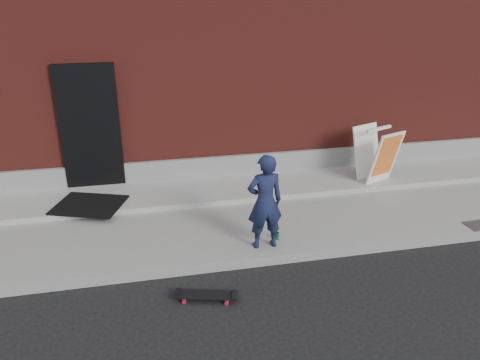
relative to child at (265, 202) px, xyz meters
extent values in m
plane|color=black|center=(0.03, -0.32, -0.87)|extent=(80.00, 80.00, 0.00)
cube|color=gray|center=(0.03, 1.18, -0.80)|extent=(20.00, 3.00, 0.15)
cube|color=gray|center=(0.03, 2.08, -0.67)|extent=(20.00, 1.20, 0.10)
cube|color=maroon|center=(0.03, 6.68, 1.63)|extent=(20.00, 8.00, 5.00)
cube|color=gray|center=(0.03, 2.65, -0.42)|extent=(20.00, 0.10, 0.40)
cube|color=black|center=(-2.57, 2.64, 0.53)|extent=(1.05, 0.12, 2.25)
imported|color=#161D3F|center=(0.00, 0.00, 0.00)|extent=(0.54, 0.36, 1.45)
cylinder|color=#B3122D|center=(-0.73, -0.91, -0.85)|extent=(0.06, 0.05, 0.05)
cylinder|color=#B3122D|center=(-0.77, -1.07, -0.85)|extent=(0.06, 0.05, 0.05)
cylinder|color=#B3122D|center=(-1.25, -0.77, -0.85)|extent=(0.06, 0.05, 0.05)
cylinder|color=#B3122D|center=(-1.29, -0.93, -0.85)|extent=(0.06, 0.05, 0.05)
cube|color=silver|center=(-0.75, -0.99, -0.81)|extent=(0.09, 0.18, 0.02)
cube|color=silver|center=(-1.27, -0.85, -0.81)|extent=(0.09, 0.18, 0.02)
cube|color=black|center=(-1.01, -0.92, -0.79)|extent=(0.81, 0.40, 0.02)
cube|color=white|center=(2.77, 1.62, -0.11)|extent=(0.69, 0.49, 1.02)
cube|color=white|center=(2.60, 2.05, -0.11)|extent=(0.69, 0.49, 1.02)
cube|color=yellow|center=(2.78, 1.60, -0.16)|extent=(0.57, 0.39, 0.82)
cube|color=white|center=(2.68, 1.84, 0.40)|extent=(0.61, 0.28, 0.05)
cylinder|color=#187B42|center=(0.25, 0.15, -0.67)|extent=(0.07, 0.07, 0.11)
cube|color=black|center=(-2.65, 1.76, -0.61)|extent=(1.34, 1.22, 0.03)
camera|label=1|loc=(-1.62, -5.87, 2.88)|focal=35.00mm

